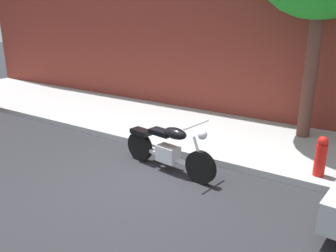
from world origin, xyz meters
TOP-DOWN VIEW (x-y plane):
  - ground_plane at (0.00, 0.00)m, footprint 60.00×60.00m
  - sidewalk at (0.00, 2.90)m, footprint 21.97×3.21m
  - motorcycle at (0.22, 0.58)m, footprint 2.21×0.75m
  - fire_hydrant at (2.83, 1.67)m, footprint 0.20×0.20m

SIDE VIEW (x-z plane):
  - ground_plane at x=0.00m, z-range 0.00..0.00m
  - sidewalk at x=0.00m, z-range 0.00..0.14m
  - fire_hydrant at x=2.83m, z-range 0.00..0.91m
  - motorcycle at x=0.22m, z-range -0.10..1.02m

